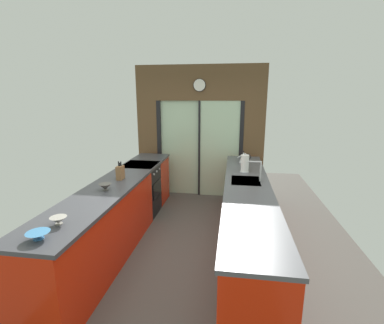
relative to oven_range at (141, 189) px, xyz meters
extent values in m
cube|color=#4C4742|center=(0.91, -0.65, -0.47)|extent=(5.04, 7.60, 0.02)
cube|color=brown|center=(0.91, 1.15, 1.89)|extent=(2.64, 0.08, 0.70)
cube|color=#B2D1AD|center=(0.49, 1.17, 0.54)|extent=(0.80, 0.02, 2.00)
cube|color=#B2D1AD|center=(1.33, 1.13, 0.54)|extent=(0.80, 0.02, 2.00)
cube|color=black|center=(0.05, 1.15, 0.54)|extent=(0.08, 0.10, 2.00)
cube|color=black|center=(1.77, 1.15, 0.54)|extent=(0.08, 0.10, 2.00)
cube|color=black|center=(0.91, 1.15, 0.54)|extent=(0.04, 0.10, 2.00)
cube|color=brown|center=(-0.20, 1.15, 0.54)|extent=(0.42, 0.08, 2.00)
cube|color=brown|center=(2.02, 1.15, 0.54)|extent=(0.42, 0.08, 2.00)
cylinder|color=white|center=(0.91, 1.09, 1.84)|extent=(0.23, 0.03, 0.23)
torus|color=black|center=(0.91, 1.09, 1.84)|extent=(0.25, 0.02, 0.25)
cube|color=red|center=(0.00, -1.57, -0.02)|extent=(0.58, 2.55, 0.88)
cube|color=red|center=(0.00, 0.63, -0.02)|extent=(0.58, 0.65, 0.88)
cube|color=#3D3D42|center=(0.00, -0.95, 0.44)|extent=(0.62, 3.80, 0.04)
cube|color=red|center=(1.82, -0.95, -0.02)|extent=(0.58, 3.80, 0.88)
cube|color=#4C4C51|center=(1.82, -0.95, 0.44)|extent=(0.62, 3.80, 0.04)
cube|color=#B7BABC|center=(1.80, -0.70, 0.44)|extent=(0.40, 0.48, 0.05)
cylinder|color=#B7BABC|center=(2.00, -0.70, 0.61)|extent=(0.02, 0.02, 0.29)
cylinder|color=#B7BABC|center=(1.91, -0.70, 0.74)|extent=(0.18, 0.02, 0.02)
cube|color=black|center=(0.00, 0.00, -0.02)|extent=(0.58, 0.60, 0.88)
cube|color=black|center=(0.29, 0.00, 0.02)|extent=(0.01, 0.48, 0.28)
cube|color=black|center=(0.00, 0.00, 0.45)|extent=(0.58, 0.60, 0.03)
cylinder|color=#B7BABC|center=(0.30, -0.18, 0.34)|extent=(0.02, 0.04, 0.04)
cylinder|color=#B7BABC|center=(0.30, 0.00, 0.34)|extent=(0.02, 0.04, 0.04)
cylinder|color=#B7BABC|center=(0.30, 0.18, 0.34)|extent=(0.02, 0.04, 0.04)
cylinder|color=teal|center=(0.02, -2.64, 0.47)|extent=(0.09, 0.09, 0.01)
cone|color=teal|center=(0.02, -2.64, 0.50)|extent=(0.19, 0.19, 0.05)
cylinder|color=gray|center=(0.02, -2.36, 0.47)|extent=(0.07, 0.07, 0.01)
cone|color=gray|center=(0.02, -2.36, 0.50)|extent=(0.15, 0.15, 0.06)
cylinder|color=#514C47|center=(0.02, -1.39, 0.47)|extent=(0.07, 0.07, 0.01)
cone|color=#514C47|center=(0.02, -1.39, 0.51)|extent=(0.16, 0.16, 0.08)
cube|color=brown|center=(0.02, -0.91, 0.56)|extent=(0.08, 0.14, 0.20)
cylinder|color=black|center=(0.00, -0.91, 0.69)|extent=(0.02, 0.02, 0.08)
cylinder|color=black|center=(0.02, -0.91, 0.68)|extent=(0.02, 0.02, 0.06)
cylinder|color=black|center=(0.04, -0.91, 0.69)|extent=(0.02, 0.02, 0.08)
cone|color=#B7BABC|center=(1.80, 0.43, 0.56)|extent=(0.15, 0.15, 0.19)
sphere|color=black|center=(1.80, 0.43, 0.66)|extent=(0.03, 0.03, 0.03)
cylinder|color=#B7BABC|center=(1.73, 0.43, 0.57)|extent=(0.08, 0.02, 0.07)
torus|color=black|center=(1.87, 0.43, 0.57)|extent=(0.12, 0.01, 0.12)
cylinder|color=#D1CC4C|center=(1.80, -0.05, 0.56)|extent=(0.06, 0.06, 0.19)
cylinder|color=#D1CC4C|center=(1.80, -0.05, 0.67)|extent=(0.03, 0.03, 0.04)
cylinder|color=black|center=(1.80, -0.05, 0.70)|extent=(0.03, 0.03, 0.01)
cylinder|color=#B7BABC|center=(1.80, -0.24, 0.47)|extent=(0.14, 0.14, 0.01)
cylinder|color=white|center=(1.80, -0.24, 0.61)|extent=(0.12, 0.12, 0.26)
sphere|color=#B7BABC|center=(1.80, -0.24, 0.75)|extent=(0.03, 0.03, 0.03)
camera|label=1|loc=(1.60, -4.52, 1.63)|focal=25.83mm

